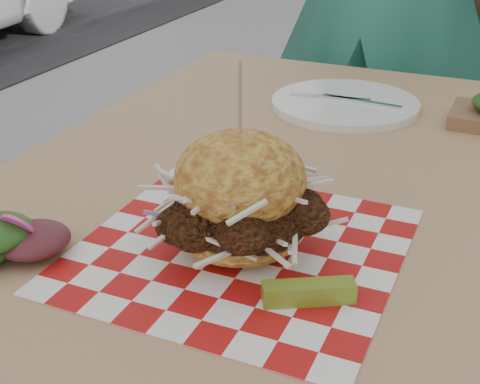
# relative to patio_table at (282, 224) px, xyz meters

# --- Properties ---
(patio_table) EXTENTS (0.80, 1.20, 0.75)m
(patio_table) POSITION_rel_patio_table_xyz_m (0.00, 0.00, 0.00)
(patio_table) COLOR tan
(patio_table) RESTS_ON ground
(patio_chair) EXTENTS (0.46, 0.47, 0.95)m
(patio_chair) POSITION_rel_patio_table_xyz_m (0.01, 0.95, -0.12)
(patio_chair) COLOR tan
(patio_chair) RESTS_ON ground
(paper_liner) EXTENTS (0.36, 0.36, 0.00)m
(paper_liner) POSITION_rel_patio_table_xyz_m (0.02, -0.21, 0.08)
(paper_liner) COLOR #B81312
(paper_liner) RESTS_ON patio_table
(sandwich) EXTENTS (0.20, 0.20, 0.22)m
(sandwich) POSITION_rel_patio_table_xyz_m (0.02, -0.21, 0.14)
(sandwich) COLOR gold
(sandwich) RESTS_ON paper_liner
(pickle_spear) EXTENTS (0.09, 0.07, 0.02)m
(pickle_spear) POSITION_rel_patio_table_xyz_m (0.13, -0.28, 0.09)
(pickle_spear) COLOR olive
(pickle_spear) RESTS_ON paper_liner
(place_setting) EXTENTS (0.27, 0.27, 0.02)m
(place_setting) POSITION_rel_patio_table_xyz_m (0.00, 0.33, 0.09)
(place_setting) COLOR white
(place_setting) RESTS_ON patio_table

